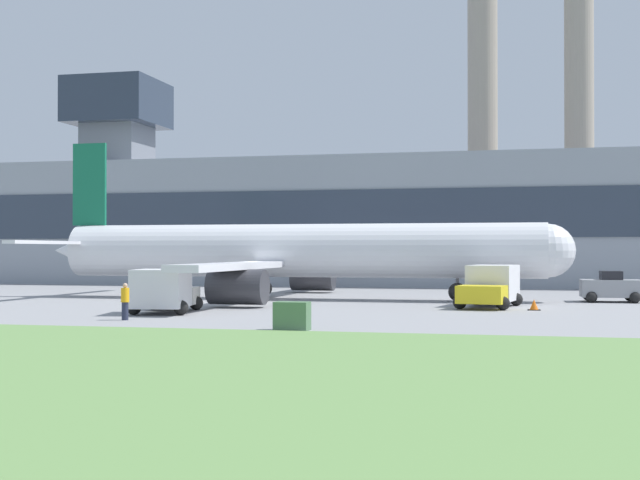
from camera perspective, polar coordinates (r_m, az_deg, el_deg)
ground_plane at (r=52.38m, az=-5.39°, el=-3.94°), size 400.00×400.00×0.00m
terminal_building at (r=78.99m, az=0.15°, el=1.33°), size 79.49×12.91×18.92m
smokestack_left at (r=109.09m, az=10.37°, el=7.57°), size 4.07×4.07×36.83m
smokestack_right at (r=108.94m, az=16.25°, el=9.89°), size 3.84×3.84×45.43m
airplane at (r=54.61m, az=-1.80°, el=-0.81°), size 32.88×30.96×9.94m
pushback_tug at (r=54.31m, az=18.12°, el=-2.94°), size 3.45×2.79×1.79m
baggage_truck at (r=43.25m, az=-9.94°, el=-3.24°), size 3.49×5.41×2.10m
fuel_truck at (r=47.98m, az=10.86°, el=-2.92°), size 3.46×5.78×2.21m
ground_crew_person at (r=39.26m, az=-12.37°, el=-3.84°), size 0.39×0.39×1.59m
traffic_cone_near_nose at (r=45.94m, az=13.54°, el=-4.08°), size 0.64×0.64×0.54m
utility_cabinet at (r=33.50m, az=-1.80°, el=-4.89°), size 1.29×0.80×1.07m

